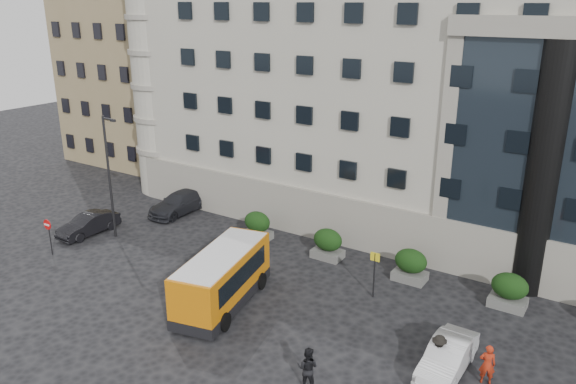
# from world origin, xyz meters

# --- Properties ---
(ground) EXTENTS (120.00, 120.00, 0.00)m
(ground) POSITION_xyz_m (0.00, 0.00, 0.00)
(ground) COLOR black
(ground) RESTS_ON ground
(civic_building) EXTENTS (44.00, 24.00, 18.00)m
(civic_building) POSITION_xyz_m (6.00, 22.00, 9.00)
(civic_building) COLOR #A6A292
(civic_building) RESTS_ON ground
(entrance_column) EXTENTS (1.80, 1.80, 13.00)m
(entrance_column) POSITION_xyz_m (12.00, 10.30, 6.50)
(entrance_column) COLOR black
(entrance_column) RESTS_ON ground
(apartment_near) EXTENTS (14.00, 14.00, 20.00)m
(apartment_near) POSITION_xyz_m (-24.00, 20.00, 10.00)
(apartment_near) COLOR olive
(apartment_near) RESTS_ON ground
(apartment_far) EXTENTS (13.00, 13.00, 22.00)m
(apartment_far) POSITION_xyz_m (-27.00, 38.00, 11.00)
(apartment_far) COLOR brown
(apartment_far) RESTS_ON ground
(hedge_a) EXTENTS (1.80, 1.26, 1.84)m
(hedge_a) POSITION_xyz_m (-4.00, 7.80, 0.93)
(hedge_a) COLOR #5D5D5A
(hedge_a) RESTS_ON ground
(hedge_b) EXTENTS (1.80, 1.26, 1.84)m
(hedge_b) POSITION_xyz_m (1.20, 7.80, 0.93)
(hedge_b) COLOR #5D5D5A
(hedge_b) RESTS_ON ground
(hedge_c) EXTENTS (1.80, 1.26, 1.84)m
(hedge_c) POSITION_xyz_m (6.40, 7.80, 0.93)
(hedge_c) COLOR #5D5D5A
(hedge_c) RESTS_ON ground
(hedge_d) EXTENTS (1.80, 1.26, 1.84)m
(hedge_d) POSITION_xyz_m (11.60, 7.80, 0.93)
(hedge_d) COLOR #5D5D5A
(hedge_d) RESTS_ON ground
(street_lamp) EXTENTS (1.16, 0.18, 8.00)m
(street_lamp) POSITION_xyz_m (-11.94, 3.00, 4.37)
(street_lamp) COLOR #262628
(street_lamp) RESTS_ON ground
(bus_stop_sign) EXTENTS (0.50, 0.08, 2.52)m
(bus_stop_sign) POSITION_xyz_m (5.50, 5.00, 1.73)
(bus_stop_sign) COLOR #262628
(bus_stop_sign) RESTS_ON ground
(no_entry_sign) EXTENTS (0.64, 0.16, 2.32)m
(no_entry_sign) POSITION_xyz_m (-13.00, -1.04, 1.65)
(no_entry_sign) COLOR #262628
(no_entry_sign) RESTS_ON ground
(minibus) EXTENTS (3.74, 7.10, 2.82)m
(minibus) POSITION_xyz_m (-0.57, 0.17, 1.56)
(minibus) COLOR #CB6C09
(minibus) RESTS_ON ground
(red_truck) EXTENTS (3.32, 6.04, 3.10)m
(red_truck) POSITION_xyz_m (-15.86, 18.43, 1.59)
(red_truck) COLOR maroon
(red_truck) RESTS_ON ground
(parked_car_b) EXTENTS (1.53, 4.23, 1.39)m
(parked_car_b) POSITION_xyz_m (-13.75, 2.32, 0.69)
(parked_car_b) COLOR black
(parked_car_b) RESTS_ON ground
(parked_car_c) EXTENTS (2.24, 5.22, 1.50)m
(parked_car_c) POSITION_xyz_m (-11.50, 8.54, 0.75)
(parked_car_c) COLOR black
(parked_car_c) RESTS_ON ground
(parked_car_d) EXTENTS (2.98, 5.61, 1.50)m
(parked_car_d) POSITION_xyz_m (-16.32, 13.86, 0.75)
(parked_car_d) COLOR black
(parked_car_d) RESTS_ON ground
(white_taxi) EXTENTS (1.51, 4.23, 1.39)m
(white_taxi) POSITION_xyz_m (10.70, 1.00, 0.69)
(white_taxi) COLOR silver
(white_taxi) RESTS_ON ground
(pedestrian_a) EXTENTS (0.74, 0.61, 1.75)m
(pedestrian_a) POSITION_xyz_m (12.26, 1.14, 0.88)
(pedestrian_a) COLOR #A42510
(pedestrian_a) RESTS_ON ground
(pedestrian_b) EXTENTS (1.02, 0.88, 1.81)m
(pedestrian_b) POSITION_xyz_m (6.37, -3.03, 0.90)
(pedestrian_b) COLOR black
(pedestrian_b) RESTS_ON ground
(pedestrian_c) EXTENTS (1.14, 0.68, 1.73)m
(pedestrian_c) POSITION_xyz_m (10.38, 0.75, 0.86)
(pedestrian_c) COLOR black
(pedestrian_c) RESTS_ON ground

